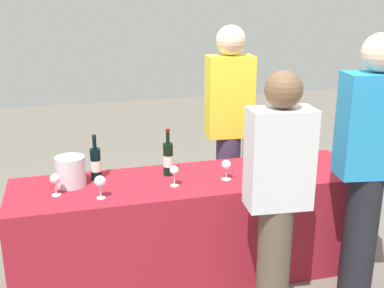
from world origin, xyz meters
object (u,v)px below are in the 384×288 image
(wine_glass_1, at_px, (100,182))
(wine_glass_3, at_px, (226,166))
(wine_bottle_1, at_px, (168,159))
(wine_bottle_3, at_px, (277,149))
(menu_board, at_px, (263,168))
(wine_bottle_2, at_px, (260,151))
(guest_0, at_px, (278,193))
(wine_bottle_0, at_px, (96,163))
(wine_glass_0, at_px, (55,180))
(guest_1, at_px, (369,161))
(wine_glass_2, at_px, (174,171))
(wine_glass_4, at_px, (304,161))
(wine_bottle_4, at_px, (304,147))
(server_pouring, at_px, (229,123))
(ice_bucket, at_px, (71,171))

(wine_glass_1, height_order, wine_glass_3, wine_glass_1)
(wine_bottle_1, bearing_deg, wine_glass_3, -27.69)
(wine_bottle_3, distance_m, menu_board, 1.04)
(wine_bottle_2, height_order, guest_0, guest_0)
(wine_bottle_0, distance_m, wine_glass_0, 0.34)
(wine_glass_0, xyz_separation_m, menu_board, (1.88, 1.04, -0.48))
(wine_glass_1, relative_size, guest_1, 0.09)
(wine_glass_2, xyz_separation_m, wine_glass_4, (0.94, -0.01, -0.01))
(wine_bottle_2, relative_size, wine_bottle_4, 1.02)
(wine_glass_0, height_order, server_pouring, server_pouring)
(wine_glass_3, xyz_separation_m, server_pouring, (0.24, 0.63, 0.12))
(wine_bottle_4, bearing_deg, wine_bottle_1, 178.85)
(wine_glass_0, bearing_deg, wine_bottle_1, 12.45)
(wine_bottle_4, height_order, menu_board, wine_bottle_4)
(wine_bottle_2, distance_m, menu_board, 1.11)
(wine_glass_1, bearing_deg, wine_glass_4, 2.46)
(wine_bottle_3, bearing_deg, wine_bottle_0, 178.17)
(guest_1, bearing_deg, server_pouring, 126.51)
(wine_bottle_2, distance_m, wine_glass_0, 1.46)
(wine_glass_4, relative_size, server_pouring, 0.07)
(wine_glass_3, relative_size, ice_bucket, 0.70)
(wine_bottle_0, relative_size, wine_glass_0, 2.18)
(wine_glass_0, distance_m, ice_bucket, 0.17)
(wine_bottle_0, bearing_deg, wine_glass_2, -27.76)
(wine_bottle_0, bearing_deg, wine_glass_3, -15.50)
(wine_glass_0, relative_size, wine_glass_3, 1.04)
(wine_bottle_3, relative_size, guest_0, 0.21)
(wine_glass_3, height_order, guest_0, guest_0)
(wine_bottle_4, relative_size, ice_bucket, 1.64)
(server_pouring, bearing_deg, wine_bottle_1, 40.05)
(wine_bottle_4, bearing_deg, wine_glass_4, -117.75)
(wine_bottle_1, distance_m, wine_bottle_2, 0.69)
(wine_bottle_1, xyz_separation_m, wine_glass_4, (0.93, -0.23, -0.03))
(guest_0, relative_size, guest_1, 0.90)
(wine_bottle_3, xyz_separation_m, wine_glass_4, (0.10, -0.23, -0.03))
(ice_bucket, bearing_deg, wine_bottle_3, 1.14)
(guest_0, bearing_deg, ice_bucket, 153.39)
(guest_0, distance_m, guest_1, 0.68)
(wine_glass_1, xyz_separation_m, server_pouring, (1.10, 0.73, 0.11))
(wine_glass_2, xyz_separation_m, ice_bucket, (-0.66, 0.19, -0.00))
(menu_board, bearing_deg, wine_bottle_1, -155.33)
(wine_bottle_3, bearing_deg, wine_glass_1, -167.53)
(wine_bottle_0, relative_size, ice_bucket, 1.59)
(wine_bottle_2, xyz_separation_m, wine_glass_1, (-1.18, -0.27, -0.01))
(wine_bottle_3, height_order, wine_glass_2, wine_bottle_3)
(wine_bottle_0, xyz_separation_m, wine_glass_0, (-0.27, -0.22, -0.01))
(wine_glass_3, height_order, menu_board, wine_glass_3)
(wine_glass_1, xyz_separation_m, wine_glass_3, (0.86, 0.10, -0.01))
(wine_bottle_4, xyz_separation_m, ice_bucket, (-1.71, -0.00, -0.02))
(wine_bottle_3, xyz_separation_m, wine_glass_0, (-1.59, -0.17, -0.01))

